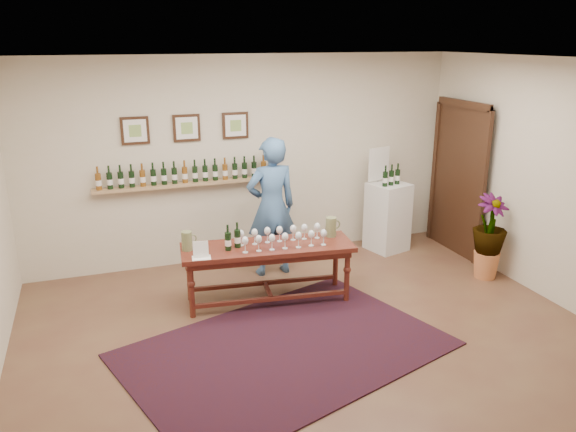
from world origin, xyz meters
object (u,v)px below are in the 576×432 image
object	(u,v)px
display_pedestal	(388,217)
potted_plant	(489,237)
tasting_table	(268,254)
person	(271,207)

from	to	relation	value
display_pedestal	potted_plant	world-z (taller)	display_pedestal
tasting_table	display_pedestal	bearing A→B (deg)	32.78
tasting_table	display_pedestal	size ratio (longest dim) A/B	2.05
tasting_table	person	bearing A→B (deg)	75.79
tasting_table	person	distance (m)	0.89
display_pedestal	potted_plant	distance (m)	1.53
tasting_table	person	world-z (taller)	person
display_pedestal	potted_plant	bearing A→B (deg)	-62.10
display_pedestal	person	xyz separation A→B (m)	(-1.87, -0.27, 0.41)
tasting_table	display_pedestal	distance (m)	2.41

